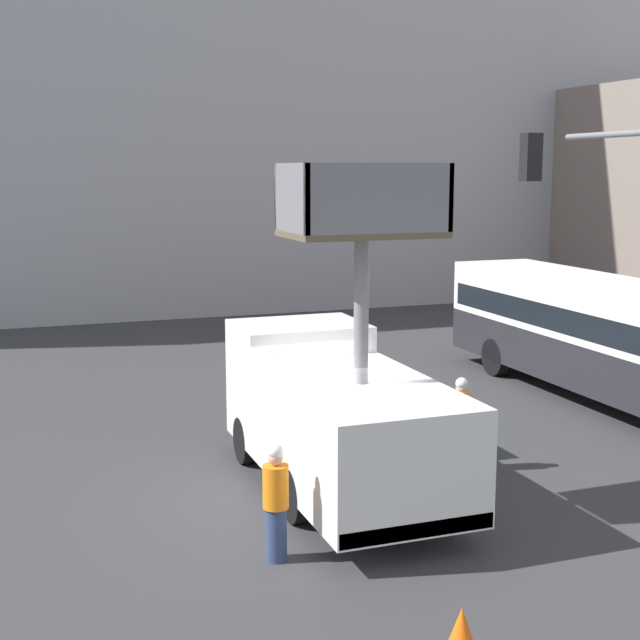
# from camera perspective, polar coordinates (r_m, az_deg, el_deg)

# --- Properties ---
(ground_plane) EXTENTS (120.00, 120.00, 0.00)m
(ground_plane) POSITION_cam_1_polar(r_m,az_deg,el_deg) (15.90, 0.30, -11.21)
(ground_plane) COLOR #333335
(building_backdrop_far) EXTENTS (44.00, 10.00, 21.38)m
(building_backdrop_far) POSITION_cam_1_polar(r_m,az_deg,el_deg) (38.90, -12.72, 16.88)
(building_backdrop_far) COLOR #9E9EA3
(building_backdrop_far) RESTS_ON ground_plane
(utility_truck) EXTENTS (2.49, 6.27, 5.75)m
(utility_truck) POSITION_cam_1_polar(r_m,az_deg,el_deg) (15.66, 1.09, -5.78)
(utility_truck) COLOR silver
(utility_truck) RESTS_ON ground_plane
(city_bus) EXTENTS (2.46, 11.56, 2.96)m
(city_bus) POSITION_cam_1_polar(r_m,az_deg,el_deg) (22.58, 18.30, -0.80)
(city_bus) COLOR #232328
(city_bus) RESTS_ON ground_plane
(traffic_light_pole) EXTENTS (4.06, 3.80, 6.63)m
(traffic_light_pole) POSITION_cam_1_polar(r_m,az_deg,el_deg) (18.96, 19.80, 5.55)
(traffic_light_pole) COLOR slate
(traffic_light_pole) RESTS_ON ground_plane
(road_worker_near_truck) EXTENTS (0.38, 0.38, 1.77)m
(road_worker_near_truck) POSITION_cam_1_polar(r_m,az_deg,el_deg) (13.20, -2.85, -11.61)
(road_worker_near_truck) COLOR navy
(road_worker_near_truck) RESTS_ON ground_plane
(road_worker_directing) EXTENTS (0.38, 0.38, 1.80)m
(road_worker_directing) POSITION_cam_1_polar(r_m,az_deg,el_deg) (17.15, 8.98, -6.59)
(road_worker_directing) COLOR navy
(road_worker_directing) RESTS_ON ground_plane
(traffic_cone_near_truck) EXTENTS (0.55, 0.55, 0.63)m
(traffic_cone_near_truck) POSITION_cam_1_polar(r_m,az_deg,el_deg) (11.16, 9.04, -19.25)
(traffic_cone_near_truck) COLOR black
(traffic_cone_near_truck) RESTS_ON ground_plane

